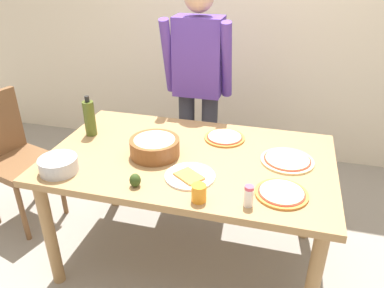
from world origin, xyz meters
The scene contains 15 objects.
ground centered at (0.00, 0.00, 0.00)m, with size 8.00×8.00×0.00m, color gray.
wall_back centered at (0.00, 1.60, 1.30)m, with size 5.60×0.10×2.60m, color beige.
dining_table centered at (0.00, 0.00, 0.67)m, with size 1.60×0.96×0.76m.
person_cook centered at (-0.14, 0.76, 0.94)m, with size 0.49×0.25×1.62m.
chair_wooden_left centered at (-1.32, 0.10, 0.54)m, with size 0.49×0.49×0.95m.
pizza_raw_on_board centered at (0.54, 0.08, 0.77)m, with size 0.29×0.29×0.02m.
pizza_cooked_on_tray centered at (0.52, -0.25, 0.77)m, with size 0.25×0.25×0.02m.
pizza_second_cooked centered at (0.15, 0.26, 0.77)m, with size 0.25×0.25×0.02m.
plate_with_slice centered at (0.06, -0.22, 0.77)m, with size 0.26×0.26×0.02m.
popcorn_bowl centered at (-0.19, -0.04, 0.82)m, with size 0.28×0.28×0.11m.
mixing_bowl_steel centered at (-0.62, -0.34, 0.80)m, with size 0.20×0.20×0.08m.
olive_oil_bottle centered at (-0.67, 0.11, 0.87)m, with size 0.07×0.07×0.26m.
cup_orange centered at (0.15, -0.40, 0.80)m, with size 0.07×0.07×0.09m, color orange.
salt_shaker centered at (0.38, -0.38, 0.81)m, with size 0.04×0.04×0.11m.
avocado centered at (-0.18, -0.36, 0.80)m, with size 0.06×0.06×0.07m, color #2D4219.
Camera 1 is at (0.49, -1.78, 1.81)m, focal length 35.00 mm.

